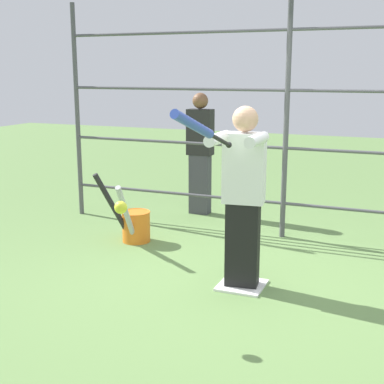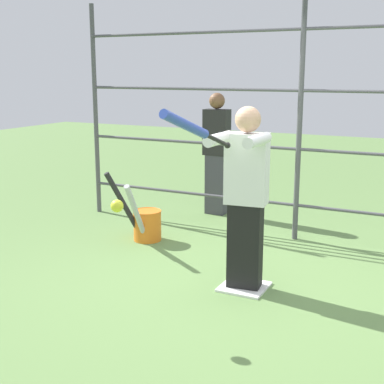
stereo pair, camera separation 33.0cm
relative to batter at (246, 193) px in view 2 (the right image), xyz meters
name	(u,v)px [view 2 (the right image)]	position (x,y,z in m)	size (l,w,h in m)	color
ground_plane	(244,288)	(0.00, -0.02, -0.87)	(24.00, 24.00, 0.00)	#608447
home_plate	(244,287)	(0.00, -0.02, -0.86)	(0.40, 0.40, 0.02)	white
fence_backstop	(300,120)	(0.00, -1.62, 0.50)	(5.58, 0.06, 2.73)	#4C4C51
batter	(246,193)	(0.00, 0.00, 0.00)	(0.41, 0.57, 1.61)	black
baseball_bat_swinging	(191,127)	(0.05, 0.94, 0.65)	(0.14, 0.89, 0.35)	black
softball_in_flight	(117,206)	(0.64, 1.00, 0.04)	(0.10, 0.10, 0.10)	yellow
bat_bucket	(145,223)	(1.51, -0.78, -0.66)	(0.50, 0.74, 0.83)	orange
bystander_behind_fence	(217,152)	(1.28, -2.25, -0.03)	(0.33, 0.21, 1.62)	#3F3F47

